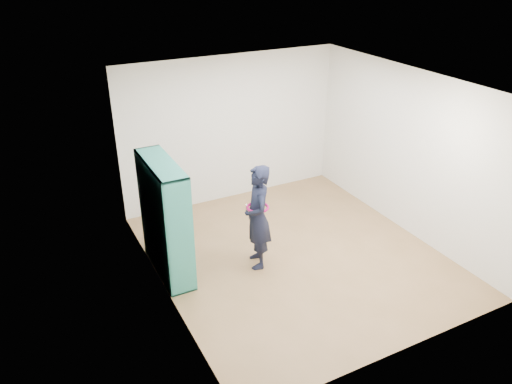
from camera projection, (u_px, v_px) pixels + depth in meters
floor at (295, 255)px, 7.53m from camera, size 4.50×4.50×0.00m
ceiling at (302, 85)px, 6.37m from camera, size 4.50×4.50×0.00m
wall_left at (160, 208)px, 6.13m from camera, size 0.02×4.50×2.60m
wall_right at (408, 152)px, 7.77m from camera, size 0.02×4.50×2.60m
wall_back at (231, 129)px, 8.74m from camera, size 4.00×0.02×2.60m
wall_front at (413, 258)px, 5.16m from camera, size 4.00×0.02×2.60m
bookshelf at (163, 221)px, 6.82m from camera, size 0.37×1.26×1.68m
person at (258, 217)px, 6.99m from camera, size 0.51×0.65×1.55m
smartphone at (247, 208)px, 7.01m from camera, size 0.02×0.09×0.12m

